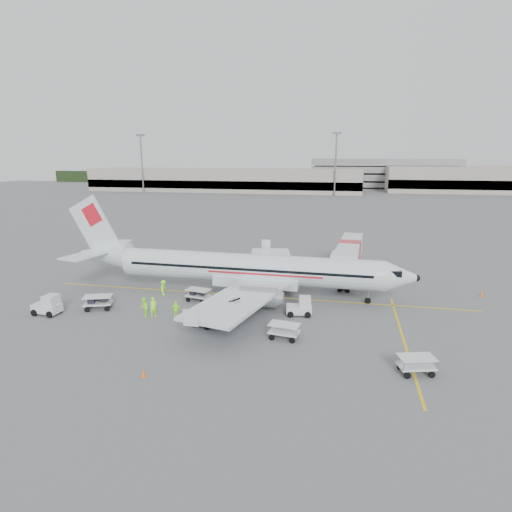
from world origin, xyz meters
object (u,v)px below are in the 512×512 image
Objects in this scene: tug_fore at (299,306)px; tug_aft at (46,305)px; tug_mid at (204,318)px; aircraft at (248,249)px; jet_bridge at (349,259)px; belt_loader at (219,304)px.

tug_fore is 23.02m from tug_aft.
tug_aft is at bearing -162.93° from tug_mid.
aircraft is at bearing 132.46° from tug_fore.
tug_mid is (-12.08, -18.02, -1.41)m from jet_bridge.
tug_aft reaches higher than tug_mid.
tug_mid is (-7.65, -4.21, -0.11)m from tug_fore.
belt_loader is at bearing 76.71° from tug_mid.
aircraft is at bearing -133.48° from jet_bridge.
tug_fore is 1.14× the size of tug_mid.
tug_aft reaches higher than tug_fore.
tug_mid is (-1.90, -8.93, -4.14)m from aircraft.
jet_bridge is 3.10× the size of belt_loader.
jet_bridge reaches higher than tug_fore.
tug_aft is at bearing -176.95° from tug_fore.
belt_loader reaches higher than tug_fore.
tug_fore is at bearing -38.20° from aircraft.
jet_bridge is 19.87m from belt_loader.
jet_bridge reaches higher than tug_aft.
belt_loader is at bearing -119.48° from jet_bridge.
tug_mid is (-0.90, -1.61, -0.68)m from belt_loader.
jet_bridge is 21.74m from tug_mid.
tug_fore is 8.73m from tug_mid.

